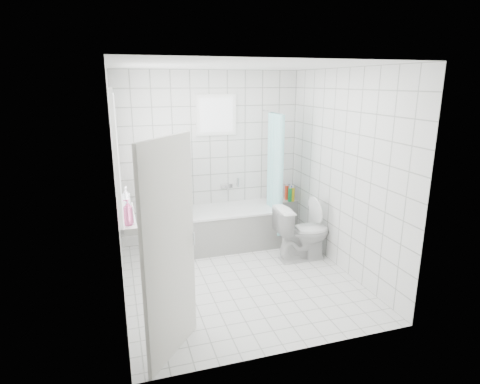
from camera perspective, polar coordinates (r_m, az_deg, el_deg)
name	(u,v)px	position (r m, az deg, el deg)	size (l,w,h in m)	color
ground	(239,279)	(5.22, -0.09, -12.27)	(3.00, 3.00, 0.00)	white
ceiling	(239,65)	(4.63, -0.10, 17.55)	(3.00, 3.00, 0.00)	white
wall_back	(210,158)	(6.18, -4.25, 4.85)	(2.80, 0.02, 2.60)	white
wall_front	(292,220)	(3.42, 7.42, -3.96)	(2.80, 0.02, 2.60)	white
wall_left	(117,189)	(4.56, -17.14, 0.41)	(0.02, 3.00, 2.60)	white
wall_right	(343,172)	(5.34, 14.42, 2.73)	(0.02, 3.00, 2.60)	white
window_left	(118,157)	(4.79, -16.94, 4.80)	(0.01, 0.90, 1.40)	white
window_back	(217,115)	(6.08, -3.34, 10.87)	(0.50, 0.01, 0.50)	white
window_sill	(127,218)	(4.97, -15.76, -3.56)	(0.18, 1.02, 0.08)	white
door	(170,252)	(3.57, -9.97, -8.39)	(0.04, 0.80, 2.00)	silver
bathtub	(226,227)	(6.13, -1.96, -5.00)	(1.56, 0.77, 0.58)	white
partition_wall	(170,204)	(5.78, -9.94, -1.69)	(0.15, 0.85, 1.50)	white
tiled_ledge	(288,216)	(6.73, 6.88, -3.36)	(0.40, 0.24, 0.55)	white
toilet	(303,233)	(5.70, 8.90, -5.72)	(0.44, 0.77, 0.78)	white
curtain_rod	(273,112)	(5.97, 4.74, 11.25)	(0.02, 0.02, 0.80)	silver
shower_curtain	(275,174)	(5.98, 5.02, 2.53)	(0.14, 0.48, 1.78)	#4AD9D5
tub_faucet	(226,186)	(6.30, -1.94, 0.89)	(0.18, 0.06, 0.06)	silver
sill_bottles	(127,206)	(4.87, -15.76, -1.94)	(0.15, 0.80, 0.30)	#D068C8
ledge_bottles	(290,194)	(6.60, 7.13, -0.22)	(0.14, 0.19, 0.23)	#F03D1C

